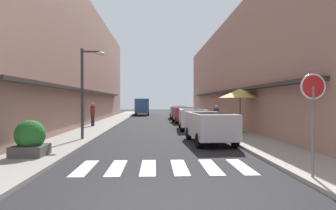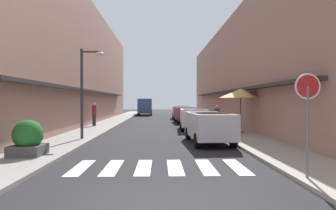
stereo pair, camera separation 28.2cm
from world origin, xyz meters
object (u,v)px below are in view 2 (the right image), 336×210
Objects in this scene: parked_car_far at (185,113)px; round_street_sign at (308,98)px; planter_corner at (28,139)px; pedestrian_walking_near at (94,114)px; delivery_van at (145,105)px; parked_car_near at (209,124)px; street_lamp at (86,83)px; parked_car_mid at (193,117)px; parked_car_distant at (180,111)px; pedestrian_walking_far at (217,117)px; cafe_umbrella at (241,93)px.

parked_car_far is 20.24m from round_street_sign.
planter_corner is (-6.94, -16.90, -0.23)m from parked_car_far.
delivery_van is at bearing 85.25° from pedestrian_walking_near.
pedestrian_walking_near is at bearing 129.81° from parked_car_near.
parked_car_near is at bearing -9.68° from street_lamp.
parked_car_mid reaches higher than planter_corner.
pedestrian_walking_far is (1.52, -14.10, 0.06)m from parked_car_distant.
pedestrian_walking_near is (-7.39, -4.48, 0.13)m from parked_car_far.
round_street_sign is 0.57× the size of street_lamp.
delivery_van reaches higher than parked_car_near.
round_street_sign is at bearing 47.94° from pedestrian_walking_far.
pedestrian_walking_far is (8.91, -3.02, -0.08)m from pedestrian_walking_near.
delivery_van is 20.39m from pedestrian_walking_near.
delivery_van is 2.11× the size of round_street_sign.
street_lamp reaches higher than planter_corner.
parked_car_distant is 2.56× the size of pedestrian_walking_near.
cafe_umbrella is at bearing 17.47° from street_lamp.
round_street_sign is at bearing -21.52° from planter_corner.
parked_car_mid is 22.76m from delivery_van.
street_lamp is 9.02m from cafe_umbrella.
pedestrian_walking_far reaches higher than parked_car_near.
parked_car_mid is at bearing 90.00° from parked_car_near.
pedestrian_walking_near is at bearing -148.78° from parked_car_far.
parked_car_far is 8.65m from pedestrian_walking_near.
cafe_umbrella is at bearing 83.46° from round_street_sign.
parked_car_mid is 3.47× the size of planter_corner.
street_lamp is (-6.06, -5.72, 2.03)m from parked_car_mid.
parked_car_mid is 4.23m from cafe_umbrella.
cafe_umbrella is at bearing -49.93° from parked_car_mid.
parked_car_far is at bearing -90.00° from parked_car_distant.
round_street_sign reaches higher than pedestrian_walking_far.
pedestrian_walking_near is at bearing 92.07° from planter_corner.
round_street_sign is (1.33, -13.56, 1.18)m from parked_car_mid.
cafe_umbrella reaches higher than pedestrian_walking_near.
street_lamp reaches higher than pedestrian_walking_far.
parked_car_mid is 7.69m from pedestrian_walking_near.
parked_car_mid is at bearing -12.64° from pedestrian_walking_near.
cafe_umbrella is at bearing 55.85° from parked_car_near.
parked_car_distant is 10.18m from delivery_van.
street_lamp is 2.77× the size of pedestrian_walking_far.
cafe_umbrella is 1.62× the size of pedestrian_walking_far.
pedestrian_walking_near reaches higher than parked_car_mid.
pedestrian_walking_near is (-8.72, 15.68, -1.04)m from round_street_sign.
round_street_sign reaches higher than delivery_van.
parked_car_mid is at bearing 56.01° from planter_corner.
round_street_sign is (1.33, -6.81, 1.18)m from parked_car_near.
parked_car_near is 1.01× the size of parked_car_far.
cafe_umbrella is 2.13× the size of planter_corner.
parked_car_mid is 2.43× the size of pedestrian_walking_near.
parked_car_near is at bearing -81.16° from delivery_van.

